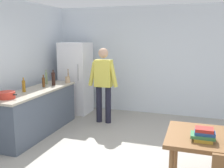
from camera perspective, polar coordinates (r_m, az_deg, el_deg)
The scene contains 12 objects.
ground_plane at distance 4.10m, azimuth 1.93°, elevation -17.75°, with size 14.00×14.00×0.00m, color #9E998E.
wall_back at distance 6.58m, azimuth 9.39°, elevation 5.14°, with size 6.40×0.12×2.70m, color silver.
kitchen_counter at distance 5.43m, azimuth -16.31°, elevation -5.89°, with size 0.64×2.20×0.90m.
refrigerator at distance 6.64m, azimuth -7.99°, elevation 1.30°, with size 0.70×0.67×1.80m.
person at distance 5.75m, azimuth -1.92°, elevation 0.80°, with size 0.70×0.22×1.70m.
cooking_pot at distance 4.74m, azimuth -22.33°, elevation -2.28°, with size 0.40×0.28×0.12m.
utensil_jar at distance 5.98m, azimuth -9.82°, elevation 1.02°, with size 0.11×0.11×0.32m.
bottle_beer_brown at distance 5.57m, azimuth -14.96°, elevation 0.42°, with size 0.06×0.06×0.26m.
bottle_oil_amber at distance 5.19m, azimuth -19.01°, elevation -0.40°, with size 0.06×0.06×0.28m.
bottle_wine_dark at distance 5.72m, azimuth -12.88°, elevation 1.17°, with size 0.08×0.08×0.34m.
bottle_vinegar_tall at distance 5.91m, azimuth -14.38°, elevation 1.29°, with size 0.06×0.06×0.32m.
book_stack at distance 3.21m, azimuth 19.68°, elevation -10.56°, with size 0.27×0.20×0.15m.
Camera 1 is at (1.01, -3.48, 1.93)m, focal length 41.18 mm.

